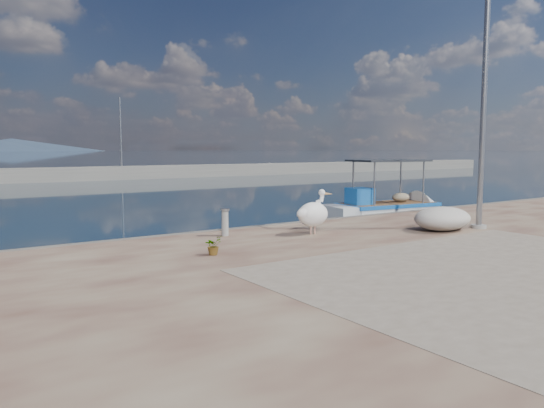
{
  "coord_description": "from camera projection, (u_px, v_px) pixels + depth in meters",
  "views": [
    {
      "loc": [
        -8.37,
        -8.36,
        2.85
      ],
      "look_at": [
        0.0,
        3.8,
        1.3
      ],
      "focal_mm": 35.0,
      "sensor_mm": 36.0,
      "label": 1
    }
  ],
  "objects": [
    {
      "name": "bollard_near",
      "position": [
        225.0,
        221.0,
        14.29
      ],
      "size": [
        0.24,
        0.24,
        0.74
      ],
      "color": "gray",
      "rests_on": "quay"
    },
    {
      "name": "quay_patch",
      "position": [
        522.0,
        274.0,
        9.92
      ],
      "size": [
        9.0,
        7.0,
        0.01
      ],
      "primitive_type": "cube",
      "color": "gray",
      "rests_on": "quay"
    },
    {
      "name": "ground",
      "position": [
        368.0,
        276.0,
        11.86
      ],
      "size": [
        1400.0,
        1400.0,
        0.0
      ],
      "primitive_type": "plane",
      "color": "#162635",
      "rests_on": "ground"
    },
    {
      "name": "lamp_post",
      "position": [
        482.0,
        116.0,
        15.36
      ],
      "size": [
        0.44,
        0.96,
        7.0
      ],
      "color": "gray",
      "rests_on": "quay"
    },
    {
      "name": "net_pile_d",
      "position": [
        442.0,
        219.0,
        15.22
      ],
      "size": [
        1.83,
        1.37,
        0.69
      ],
      "primitive_type": "ellipsoid",
      "color": "beige",
      "rests_on": "quay"
    },
    {
      "name": "pelican",
      "position": [
        313.0,
        213.0,
        14.5
      ],
      "size": [
        1.27,
        0.66,
        1.23
      ],
      "rotation": [
        0.0,
        0.0,
        0.09
      ],
      "color": "tan",
      "rests_on": "quay"
    },
    {
      "name": "breakwater",
      "position": [
        28.0,
        175.0,
        44.57
      ],
      "size": [
        120.0,
        2.2,
        7.5
      ],
      "color": "gray",
      "rests_on": "ground"
    },
    {
      "name": "potted_plant",
      "position": [
        213.0,
        245.0,
        11.73
      ],
      "size": [
        0.48,
        0.46,
        0.43
      ],
      "primitive_type": "imported",
      "rotation": [
        0.0,
        0.0,
        0.41
      ],
      "color": "#33722D",
      "rests_on": "quay"
    },
    {
      "name": "boat_right",
      "position": [
        386.0,
        211.0,
        22.35
      ],
      "size": [
        6.0,
        2.68,
        2.79
      ],
      "rotation": [
        0.0,
        0.0,
        -0.14
      ],
      "color": "white",
      "rests_on": "ground"
    }
  ]
}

